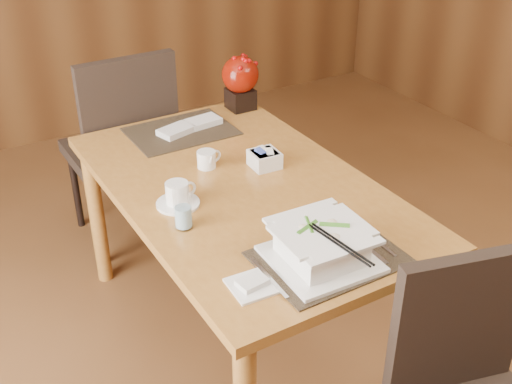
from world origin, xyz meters
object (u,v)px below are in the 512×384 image
creamer_jug (206,159)px  sugar_caddy (265,159)px  bread_plate (252,286)px  berry_decor (240,79)px  water_glass (183,209)px  dining_table (243,206)px  coffee_cup (177,196)px  soup_setting (321,246)px  far_chair (124,141)px

creamer_jug → sugar_caddy: creamer_jug is taller
creamer_jug → bread_plate: creamer_jug is taller
berry_decor → bread_plate: 1.36m
water_glass → berry_decor: bearing=49.8°
dining_table → sugar_caddy: (0.15, 0.08, 0.13)m
creamer_jug → sugar_caddy: 0.23m
coffee_cup → creamer_jug: coffee_cup is taller
coffee_cup → sugar_caddy: (0.42, 0.09, -0.01)m
berry_decor → bread_plate: berry_decor is taller
soup_setting → bread_plate: soup_setting is taller
soup_setting → creamer_jug: bearing=93.8°
creamer_jug → soup_setting: bearing=-93.6°
dining_table → coffee_cup: size_ratio=9.52×
dining_table → sugar_caddy: size_ratio=13.79×
creamer_jug → far_chair: bearing=92.2°
dining_table → soup_setting: size_ratio=4.69×
soup_setting → creamer_jug: soup_setting is taller
soup_setting → coffee_cup: 0.59m
water_glass → far_chair: bearing=80.9°
soup_setting → far_chair: bearing=96.6°
soup_setting → sugar_caddy: bearing=76.3°
far_chair → water_glass: bearing=80.5°
water_glass → sugar_caddy: water_glass is taller
water_glass → coffee_cup: bearing=73.1°
berry_decor → dining_table: bearing=-119.0°
bread_plate → far_chair: (0.14, 1.47, -0.17)m
coffee_cup → berry_decor: bearing=46.0°
dining_table → sugar_caddy: sugar_caddy is taller
berry_decor → far_chair: 0.65m
dining_table → creamer_jug: 0.24m
berry_decor → bread_plate: (-0.64, -1.20, -0.14)m
bread_plate → soup_setting: bearing=-0.8°
sugar_caddy → bread_plate: sugar_caddy is taller
water_glass → bread_plate: water_glass is taller
coffee_cup → far_chair: size_ratio=0.15×
coffee_cup → berry_decor: (0.63, 0.66, 0.11)m
far_chair → berry_decor: bearing=151.2°
creamer_jug → far_chair: size_ratio=0.09×
dining_table → bread_plate: 0.62m
water_glass → dining_table: bearing=25.5°
berry_decor → water_glass: bearing=-130.2°
sugar_caddy → far_chair: 0.91m
soup_setting → bread_plate: size_ratio=2.39×
soup_setting → sugar_caddy: 0.66m
coffee_cup → far_chair: (0.13, 0.93, -0.20)m
coffee_cup → bread_plate: 0.54m
sugar_caddy → berry_decor: 0.61m
berry_decor → bread_plate: size_ratio=1.93×
water_glass → creamer_jug: size_ratio=1.53×
dining_table → far_chair: (-0.14, 0.92, -0.07)m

